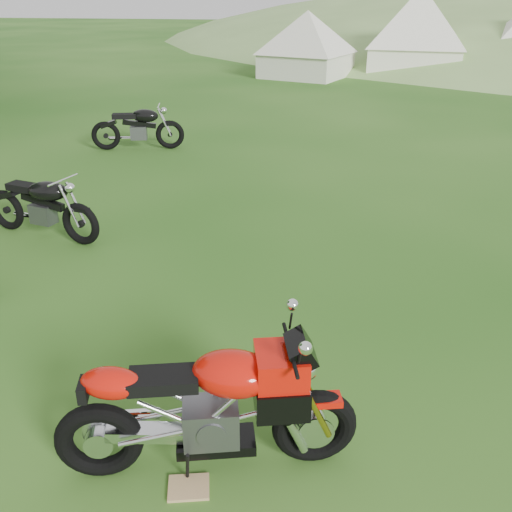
% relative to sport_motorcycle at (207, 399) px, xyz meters
% --- Properties ---
extents(ground, '(120.00, 120.00, 0.00)m').
position_rel_sport_motorcycle_xyz_m(ground, '(-0.21, 1.55, -0.60)').
color(ground, '#18470F').
rests_on(ground, ground).
extents(sport_motorcycle, '(2.06, 0.98, 1.20)m').
position_rel_sport_motorcycle_xyz_m(sport_motorcycle, '(0.00, 0.00, 0.00)').
color(sport_motorcycle, red).
rests_on(sport_motorcycle, ground).
extents(plywood_board, '(0.33, 0.28, 0.02)m').
position_rel_sport_motorcycle_xyz_m(plywood_board, '(-0.10, -0.23, -0.59)').
color(plywood_board, tan).
rests_on(plywood_board, ground).
extents(vintage_moto_c, '(1.85, 0.86, 0.95)m').
position_rel_sport_motorcycle_xyz_m(vintage_moto_c, '(-3.19, 3.70, -0.12)').
color(vintage_moto_c, black).
rests_on(vintage_moto_c, ground).
extents(vintage_moto_d, '(1.91, 0.85, 0.98)m').
position_rel_sport_motorcycle_xyz_m(vintage_moto_d, '(-3.50, 8.39, -0.11)').
color(vintage_moto_d, black).
rests_on(vintage_moto_d, ground).
extents(tent_left, '(3.63, 3.63, 2.46)m').
position_rel_sport_motorcycle_xyz_m(tent_left, '(-0.86, 19.80, 0.63)').
color(tent_left, beige).
rests_on(tent_left, ground).
extents(tent_mid, '(3.77, 3.77, 2.95)m').
position_rel_sport_motorcycle_xyz_m(tent_mid, '(3.30, 21.32, 0.87)').
color(tent_mid, white).
rests_on(tent_mid, ground).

